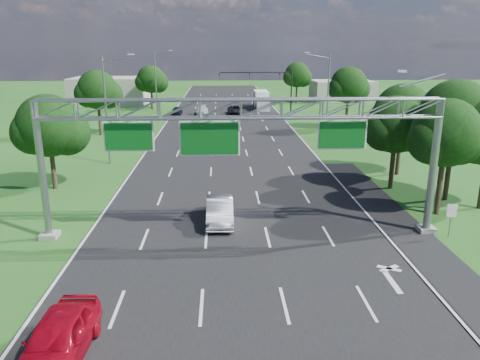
{
  "coord_description": "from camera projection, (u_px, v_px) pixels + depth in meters",
  "views": [
    {
      "loc": [
        -0.87,
        -13.9,
        10.86
      ],
      "look_at": [
        0.2,
        12.04,
        3.38
      ],
      "focal_mm": 35.0,
      "sensor_mm": 36.0,
      "label": 1
    }
  ],
  "objects": [
    {
      "name": "traffic_signal",
      "position": [
        271.0,
        81.0,
        77.66
      ],
      "size": [
        12.21,
        0.24,
        7.0
      ],
      "color": "black",
      "rests_on": "ground"
    },
    {
      "name": "streetlight_l_near",
      "position": [
        108.0,
        105.0,
        43.2
      ],
      "size": [
        2.97,
        0.22,
        10.16
      ],
      "color": "gray",
      "rests_on": "ground"
    },
    {
      "name": "tree_cluster_right",
      "position": [
        437.0,
        125.0,
        33.93
      ],
      "size": [
        9.91,
        14.6,
        8.68
      ],
      "color": "#2D2116",
      "rests_on": "ground"
    },
    {
      "name": "building_right",
      "position": [
        342.0,
        91.0,
        95.52
      ],
      "size": [
        12.0,
        9.0,
        4.0
      ],
      "primitive_type": "cube",
      "color": "#AA9C8E",
      "rests_on": "ground"
    },
    {
      "name": "box_truck",
      "position": [
        261.0,
        100.0,
        83.21
      ],
      "size": [
        2.49,
        8.11,
        3.07
      ],
      "rotation": [
        0.0,
        0.0,
        0.0
      ],
      "color": "white",
      "rests_on": "ground"
    },
    {
      "name": "streetlight_r_mid",
      "position": [
        326.0,
        93.0,
        53.7
      ],
      "size": [
        2.97,
        0.22,
        10.16
      ],
      "color": "gray",
      "rests_on": "ground"
    },
    {
      "name": "sign_gantry",
      "position": [
        242.0,
        120.0,
        26.01
      ],
      "size": [
        23.5,
        1.0,
        9.56
      ],
      "color": "gray",
      "rests_on": "ground"
    },
    {
      "name": "tree_verge_la",
      "position": [
        50.0,
        129.0,
        35.67
      ],
      "size": [
        5.76,
        4.8,
        7.4
      ],
      "color": "#2D2116",
      "rests_on": "ground"
    },
    {
      "name": "streetlight_l_far",
      "position": [
        157.0,
        79.0,
        76.8
      ],
      "size": [
        2.97,
        0.22,
        10.16
      ],
      "color": "gray",
      "rests_on": "ground"
    },
    {
      "name": "red_coupe",
      "position": [
        58.0,
        339.0,
        16.57
      ],
      "size": [
        2.2,
        5.09,
        1.71
      ],
      "primitive_type": "imported",
      "rotation": [
        0.0,
        0.0,
        -0.04
      ],
      "color": "#AB071A",
      "rests_on": "ground"
    },
    {
      "name": "tree_verge_lc",
      "position": [
        151.0,
        81.0,
        81.74
      ],
      "size": [
        5.76,
        4.8,
        7.62
      ],
      "color": "#2D2116",
      "rests_on": "ground"
    },
    {
      "name": "tree_verge_lb",
      "position": [
        98.0,
        92.0,
        57.5
      ],
      "size": [
        5.76,
        4.8,
        8.06
      ],
      "color": "#2D2116",
      "rests_on": "ground"
    },
    {
      "name": "silver_sedan",
      "position": [
        220.0,
        210.0,
        29.65
      ],
      "size": [
        1.69,
        4.79,
        1.58
      ],
      "primitive_type": "imported",
      "rotation": [
        0.0,
        0.0,
        0.0
      ],
      "color": "#B0B4BC",
      "rests_on": "ground"
    },
    {
      "name": "road",
      "position": [
        230.0,
        162.0,
        45.19
      ],
      "size": [
        18.0,
        180.0,
        0.02
      ],
      "primitive_type": "cube",
      "color": "black",
      "rests_on": "ground"
    },
    {
      "name": "regulatory_sign",
      "position": [
        451.0,
        214.0,
        27.0
      ],
      "size": [
        0.6,
        0.08,
        2.1
      ],
      "color": "gray",
      "rests_on": "ground"
    },
    {
      "name": "building_left",
      "position": [
        110.0,
        91.0,
        89.71
      ],
      "size": [
        14.0,
        10.0,
        5.0
      ],
      "primitive_type": "cube",
      "color": "#AA9C8E",
      "rests_on": "ground"
    },
    {
      "name": "car_queue_b",
      "position": [
        235.0,
        110.0,
        77.02
      ],
      "size": [
        2.51,
        4.92,
        1.33
      ],
      "primitive_type": "imported",
      "rotation": [
        0.0,
        0.0,
        0.06
      ],
      "color": "black",
      "rests_on": "ground"
    },
    {
      "name": "road_flare",
      "position": [
        393.0,
        220.0,
        30.24
      ],
      "size": [
        3.0,
        30.0,
        0.02
      ],
      "primitive_type": "cube",
      "color": "black",
      "rests_on": "ground"
    },
    {
      "name": "tree_verge_re",
      "position": [
        297.0,
        76.0,
        90.43
      ],
      "size": [
        5.76,
        4.8,
        7.84
      ],
      "color": "#2D2116",
      "rests_on": "ground"
    },
    {
      "name": "car_queue_c",
      "position": [
        177.0,
        111.0,
        75.94
      ],
      "size": [
        1.7,
        3.91,
        1.31
      ],
      "primitive_type": "imported",
      "rotation": [
        0.0,
        0.0,
        -0.04
      ],
      "color": "black",
      "rests_on": "ground"
    },
    {
      "name": "tree_verge_rd",
      "position": [
        349.0,
        87.0,
        61.59
      ],
      "size": [
        5.76,
        4.8,
        8.28
      ],
      "color": "#2D2116",
      "rests_on": "ground"
    },
    {
      "name": "ground",
      "position": [
        230.0,
        162.0,
        45.19
      ],
      "size": [
        220.0,
        220.0,
        0.0
      ],
      "primitive_type": "plane",
      "color": "#1B5018",
      "rests_on": "ground"
    },
    {
      "name": "car_queue_a",
      "position": [
        202.0,
        110.0,
        76.33
      ],
      "size": [
        2.21,
        4.9,
        1.39
      ],
      "primitive_type": "imported",
      "rotation": [
        0.0,
        0.0,
        0.06
      ],
      "color": "silver",
      "rests_on": "ground"
    }
  ]
}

